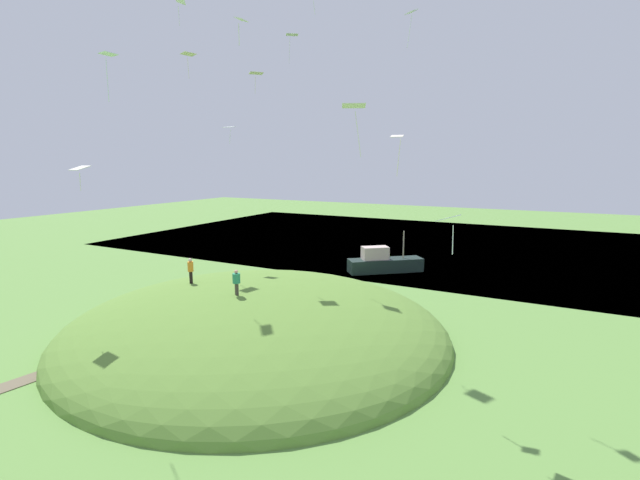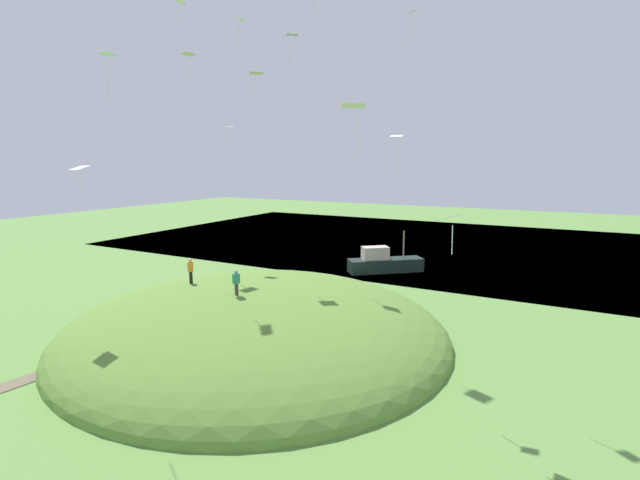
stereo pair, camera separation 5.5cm
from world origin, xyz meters
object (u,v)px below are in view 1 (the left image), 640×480
person_watching_kites (236,280)px  kite_6 (397,141)px  boat_on_lake (384,263)px  kite_10 (180,2)px  kite_2 (241,22)px  person_walking_path (191,267)px  kite_9 (292,37)px  kite_3 (256,74)px  kite_5 (449,219)px  kite_7 (108,59)px  kite_13 (80,169)px  kite_4 (411,15)px  kite_14 (188,55)px  kite_11 (354,109)px  kite_15 (229,128)px

person_watching_kites → kite_6: size_ratio=0.79×
boat_on_lake → kite_10: kite_10 is taller
boat_on_lake → person_watching_kites: size_ratio=4.46×
kite_2 → person_walking_path: bearing=-116.9°
boat_on_lake → kite_9: size_ratio=3.24×
kite_3 → kite_5: bearing=61.2°
kite_5 → kite_7: bearing=-76.7°
kite_5 → kite_6: size_ratio=0.80×
kite_6 → kite_13: kite_6 is taller
kite_6 → kite_10: kite_10 is taller
boat_on_lake → kite_4: kite_4 is taller
person_watching_kites → boat_on_lake: bearing=112.8°
kite_2 → kite_3: (-9.47, -6.00, -0.12)m
kite_6 → kite_14: bearing=-107.2°
kite_9 → kite_14: size_ratio=1.16×
person_watching_kites → kite_11: kite_11 is taller
kite_10 → person_watching_kites: bearing=63.0°
kite_13 → kite_15: bearing=-178.9°
kite_2 → kite_14: 15.57m
kite_2 → person_watching_kites: bearing=-132.4°
person_walking_path → kite_14: kite_14 is taller
kite_14 → person_watching_kites: bearing=54.4°
kite_13 → boat_on_lake: bearing=161.2°
person_watching_kites → kite_11: (2.83, 8.80, 9.15)m
kite_11 → kite_10: bearing=-111.9°
boat_on_lake → person_walking_path: person_walking_path is taller
person_walking_path → person_watching_kites: bearing=-53.2°
person_watching_kites → kite_7: kite_7 is taller
kite_3 → kite_10: (3.34, -3.70, 4.35)m
kite_13 → kite_3: bearing=163.0°
boat_on_lake → kite_5: kite_5 is taller
boat_on_lake → kite_3: size_ratio=4.82×
kite_3 → kite_13: size_ratio=1.05×
kite_2 → kite_7: size_ratio=0.55×
kite_4 → kite_10: (1.10, -15.64, 2.81)m
kite_5 → kite_15: (-10.15, -19.55, 5.17)m
person_watching_kites → kite_13: (4.91, -6.60, 6.63)m
kite_3 → kite_14: 6.59m
kite_2 → kite_5: size_ratio=0.75×
person_watching_kites → kite_5: 13.64m
kite_7 → kite_14: kite_14 is taller
kite_6 → kite_15: (-7.47, -16.40, 1.80)m
person_watching_kites → kite_9: size_ratio=0.73×
kite_2 → kite_5: bearing=94.9°
kite_5 → kite_10: kite_10 is taller
boat_on_lake → kite_6: (19.96, 7.42, 10.96)m
person_watching_kites → kite_5: bearing=20.2°
kite_14 → kite_3: bearing=90.9°
kite_7 → kite_11: size_ratio=1.00×
kite_14 → kite_15: kite_14 is taller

